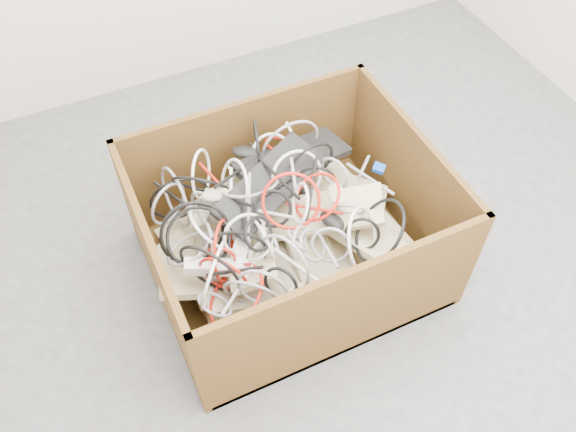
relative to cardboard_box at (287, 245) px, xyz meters
name	(u,v)px	position (x,y,z in m)	size (l,w,h in m)	color
ground	(362,259)	(0.30, -0.10, -0.15)	(3.00, 3.00, 0.00)	#48484A
cardboard_box	(287,245)	(0.00, 0.00, 0.00)	(1.06, 0.89, 0.54)	#3A290E
keyboard_pile	(282,216)	(0.00, 0.04, 0.14)	(1.06, 0.74, 0.37)	tan
mice_scatter	(291,211)	(0.01, -0.01, 0.22)	(0.69, 0.70, 0.20)	#B9B095
power_strip_left	(245,232)	(-0.17, -0.02, 0.21)	(0.29, 0.05, 0.04)	white
power_strip_right	(223,267)	(-0.30, -0.12, 0.19)	(0.27, 0.05, 0.04)	white
vga_plug	(379,168)	(0.41, 0.04, 0.22)	(0.04, 0.04, 0.02)	#0B3EAC
cable_tangle	(251,220)	(-0.14, 0.00, 0.24)	(0.89, 0.83, 0.49)	black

